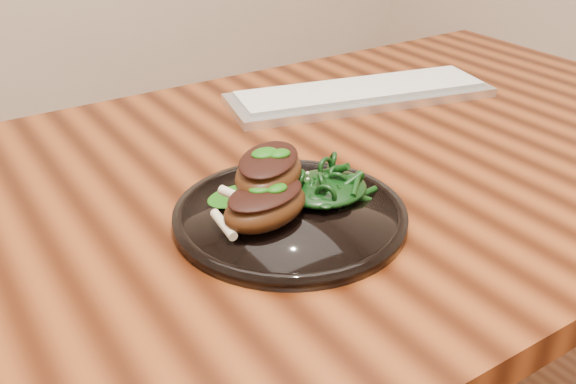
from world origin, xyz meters
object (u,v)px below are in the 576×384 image
object	(u,v)px
plate	(290,215)
greens_heap	(325,183)
lamb_chop_front	(265,204)
keyboard	(360,94)
desk	(265,233)

from	to	relation	value
plate	greens_heap	bearing A→B (deg)	5.19
lamb_chop_front	keyboard	bearing A→B (deg)	37.90
plate	keyboard	xyz separation A→B (m)	(0.32, 0.27, 0.00)
lamb_chop_front	plate	bearing A→B (deg)	13.70
lamb_chop_front	keyboard	world-z (taller)	lamb_chop_front
desk	lamb_chop_front	size ratio (longest dim) A/B	13.02
keyboard	lamb_chop_front	bearing A→B (deg)	-142.10
plate	greens_heap	xyz separation A→B (m)	(0.05, 0.00, 0.02)
desk	keyboard	distance (m)	0.35
greens_heap	keyboard	size ratio (longest dim) A/B	0.22
desk	greens_heap	distance (m)	0.16
desk	greens_heap	bearing A→B (deg)	-76.96
plate	lamb_chop_front	size ratio (longest dim) A/B	2.21
plate	keyboard	distance (m)	0.42
plate	desk	bearing A→B (deg)	74.68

